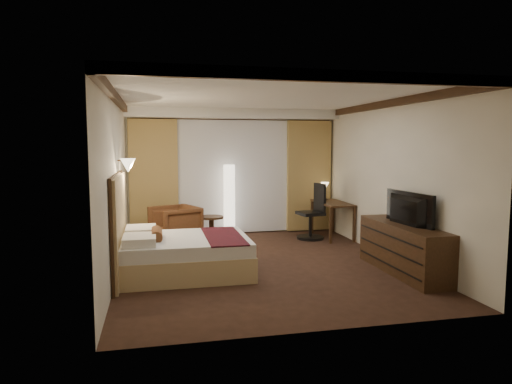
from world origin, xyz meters
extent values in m
cube|color=black|center=(0.00, 0.00, 0.00)|extent=(4.50, 5.50, 0.01)
cube|color=white|center=(0.00, 0.00, 2.70)|extent=(4.50, 5.50, 0.01)
cube|color=beige|center=(0.00, 2.75, 1.35)|extent=(4.50, 0.02, 2.70)
cube|color=beige|center=(-2.25, 0.00, 1.35)|extent=(0.02, 5.50, 2.70)
cube|color=beige|center=(2.25, 0.00, 1.35)|extent=(0.02, 5.50, 2.70)
cube|color=white|center=(0.00, 2.50, 2.60)|extent=(4.50, 0.50, 0.20)
cube|color=silver|center=(0.00, 2.67, 1.25)|extent=(2.48, 0.04, 2.45)
cube|color=#A8834C|center=(-1.70, 2.61, 1.25)|extent=(1.00, 0.14, 2.45)
cube|color=#A8834C|center=(1.70, 2.61, 1.25)|extent=(1.00, 0.14, 2.45)
imported|color=#4E3317|center=(-1.31, 1.80, 0.42)|extent=(1.02, 1.05, 0.84)
imported|color=black|center=(1.97, -0.95, 1.07)|extent=(0.73, 1.17, 0.15)
camera|label=1|loc=(-1.66, -7.11, 1.96)|focal=32.00mm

